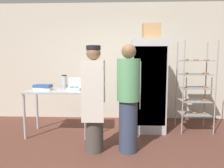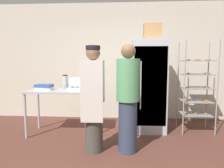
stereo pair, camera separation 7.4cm
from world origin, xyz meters
The scene contains 11 objects.
ground_plane centered at (0.00, 0.00, 0.00)m, with size 14.00×14.00×0.00m, color brown.
back_wall centered at (0.00, 2.41, 1.40)m, with size 6.40×0.12×2.81m, color beige.
refrigerator centered at (0.64, 1.52, 0.92)m, with size 0.67×0.75×1.84m.
baking_rack centered at (1.59, 1.48, 0.89)m, with size 0.63×0.48×1.81m.
prep_counter centered at (-1.09, 1.17, 0.77)m, with size 1.19×0.64×0.87m.
donut_box centered at (-0.80, 1.17, 0.91)m, with size 0.25×0.19×0.24m.
blender_pitcher centered at (-1.02, 1.32, 0.99)m, with size 0.12×0.12×0.28m.
binder_stack centered at (-1.39, 1.16, 0.92)m, with size 0.32×0.23×0.11m.
cardboard_storage_box centered at (0.69, 1.52, 1.99)m, with size 0.34×0.35×0.32m.
person_baker centered at (-0.32, 0.44, 0.86)m, with size 0.35×0.37×1.64m.
person_customer centered at (0.21, 0.46, 0.85)m, with size 0.35×0.35×1.67m.
Camera 1 is at (0.07, -2.57, 1.40)m, focal length 32.00 mm.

